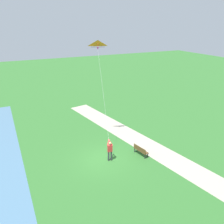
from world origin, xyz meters
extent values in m
plane|color=#33702D|center=(0.00, 0.00, 0.00)|extent=(120.00, 120.00, 0.00)
cube|color=#B7AD99|center=(-5.10, 2.00, 0.01)|extent=(8.09, 31.91, 0.02)
cube|color=#232328|center=(-0.28, 0.34, 0.03)|extent=(0.15, 0.26, 0.06)
cylinder|color=#383842|center=(-0.28, 0.36, 0.45)|extent=(0.14, 0.14, 0.82)
cube|color=#232328|center=(-0.52, 0.38, 0.03)|extent=(0.15, 0.26, 0.06)
cylinder|color=#383842|center=(-0.52, 0.40, 0.45)|extent=(0.14, 0.14, 0.82)
cube|color=red|center=(-0.40, 0.38, 1.16)|extent=(0.43, 0.29, 0.60)
sphere|color=#DBB28E|center=(-0.40, 0.38, 1.62)|extent=(0.22, 0.22, 0.22)
ellipsoid|color=tan|center=(-0.40, 0.39, 1.66)|extent=(0.26, 0.26, 0.13)
cylinder|color=red|center=(-0.35, 0.15, 1.61)|extent=(0.43, 0.48, 0.43)
cylinder|color=red|center=(-0.53, 0.18, 1.61)|extent=(0.26, 0.56, 0.43)
sphere|color=#DBB28E|center=(-0.47, 0.01, 1.74)|extent=(0.10, 0.10, 0.10)
pyramid|color=orange|center=(-1.13, -3.54, 9.26)|extent=(1.37, 0.87, 0.58)
cone|color=#E02D9E|center=(-1.20, -3.75, 8.88)|extent=(0.25, 0.25, 0.22)
cylinder|color=black|center=(-1.20, -3.75, 8.99)|extent=(1.16, 0.41, 0.02)
cylinder|color=silver|center=(-0.84, -1.87, 5.29)|extent=(0.75, 3.77, 7.10)
cube|color=brown|center=(-3.26, 0.81, 0.45)|extent=(0.70, 1.55, 0.05)
cube|color=brown|center=(-3.07, 0.84, 0.68)|extent=(0.31, 1.48, 0.40)
cube|color=#2D2D33|center=(-3.29, 0.12, 0.23)|extent=(0.07, 0.07, 0.45)
cube|color=#2D2D33|center=(-2.98, 0.18, 0.23)|extent=(0.07, 0.07, 0.45)
cube|color=#2D2D33|center=(-3.53, 1.44, 0.23)|extent=(0.07, 0.07, 0.45)
cube|color=#2D2D33|center=(-3.22, 1.50, 0.23)|extent=(0.07, 0.07, 0.45)
camera|label=1|loc=(6.95, 15.91, 11.15)|focal=37.52mm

